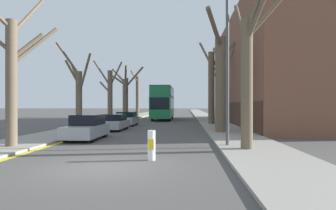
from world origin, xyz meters
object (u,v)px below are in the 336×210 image
at_px(street_tree_left_0, 11,71).
at_px(street_tree_left_1, 78,94).
at_px(street_tree_left_4, 137,95).
at_px(street_tree_left_2, 110,94).
at_px(parked_car_0, 87,128).
at_px(street_tree_right_0, 249,68).
at_px(street_tree_right_1, 221,79).
at_px(parked_car_1, 114,122).
at_px(traffic_bollard, 152,145).
at_px(street_tree_right_2, 212,83).
at_px(parked_car_2, 126,119).
at_px(street_tree_left_3, 125,94).
at_px(lamp_post, 225,46).
at_px(double_decker_bus, 163,101).

distance_m(street_tree_left_0, street_tree_left_1, 8.99).
bearing_deg(street_tree_left_0, street_tree_left_4, 89.75).
bearing_deg(street_tree_left_4, street_tree_left_1, -90.51).
bearing_deg(street_tree_left_2, parked_car_0, -80.87).
relative_size(street_tree_left_2, street_tree_right_0, 0.88).
bearing_deg(street_tree_left_2, street_tree_right_1, -42.50).
bearing_deg(street_tree_right_1, parked_car_0, -152.96).
xyz_separation_m(street_tree_left_2, street_tree_right_0, (10.91, -18.16, 0.50)).
height_order(parked_car_1, traffic_bollard, parked_car_1).
xyz_separation_m(street_tree_right_0, traffic_bollard, (-4.06, -2.29, -3.13)).
height_order(street_tree_left_0, street_tree_left_4, street_tree_left_0).
xyz_separation_m(street_tree_left_1, parked_car_0, (2.41, -5.12, -2.17)).
distance_m(street_tree_left_1, traffic_bollard, 13.69).
bearing_deg(street_tree_left_4, parked_car_1, -85.06).
relative_size(street_tree_right_1, street_tree_right_2, 0.94).
height_order(street_tree_left_2, street_tree_right_0, street_tree_right_0).
height_order(street_tree_left_0, parked_car_2, street_tree_left_0).
bearing_deg(street_tree_right_0, street_tree_left_0, 178.52).
distance_m(street_tree_left_0, street_tree_right_0, 11.00).
bearing_deg(parked_car_2, street_tree_left_0, -98.49).
xyz_separation_m(street_tree_left_3, parked_car_2, (2.34, -10.90, -2.81)).
height_order(street_tree_right_0, traffic_bollard, street_tree_right_0).
distance_m(street_tree_left_3, street_tree_right_2, 14.34).
xyz_separation_m(street_tree_left_2, street_tree_left_3, (-0.09, 8.66, 0.27)).
xyz_separation_m(parked_car_0, lamp_post, (7.78, -2.90, 4.21)).
height_order(street_tree_left_3, traffic_bollard, street_tree_left_3).
distance_m(street_tree_left_1, double_decker_bus, 19.09).
bearing_deg(street_tree_right_0, parked_car_1, 129.07).
distance_m(parked_car_1, parked_car_2, 5.25).
relative_size(parked_car_2, traffic_bollard, 3.56).
distance_m(street_tree_right_0, parked_car_0, 10.05).
distance_m(street_tree_left_2, street_tree_right_1, 14.46).
bearing_deg(street_tree_right_1, street_tree_left_4, 111.04).
distance_m(street_tree_left_2, parked_car_0, 14.43).
xyz_separation_m(street_tree_left_1, street_tree_left_4, (0.24, 26.63, 0.86)).
distance_m(double_decker_bus, lamp_post, 26.98).
bearing_deg(traffic_bollard, street_tree_left_3, 103.41).
xyz_separation_m(parked_car_1, lamp_post, (7.78, -9.44, 4.28)).
xyz_separation_m(parked_car_2, traffic_bollard, (4.60, -18.21, -0.09)).
bearing_deg(street_tree_left_0, double_decker_bus, 79.51).
relative_size(street_tree_left_2, parked_car_0, 1.64).
relative_size(street_tree_left_4, street_tree_right_0, 0.95).
bearing_deg(lamp_post, double_decker_bus, 100.82).
bearing_deg(parked_car_2, street_tree_right_2, 10.67).
distance_m(street_tree_left_4, traffic_bollard, 38.89).
distance_m(street_tree_left_1, parked_car_0, 6.06).
height_order(street_tree_right_1, lamp_post, lamp_post).
height_order(street_tree_left_3, street_tree_right_2, street_tree_right_2).
bearing_deg(street_tree_left_2, traffic_bollard, -71.47).
relative_size(street_tree_left_1, traffic_bollard, 6.09).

